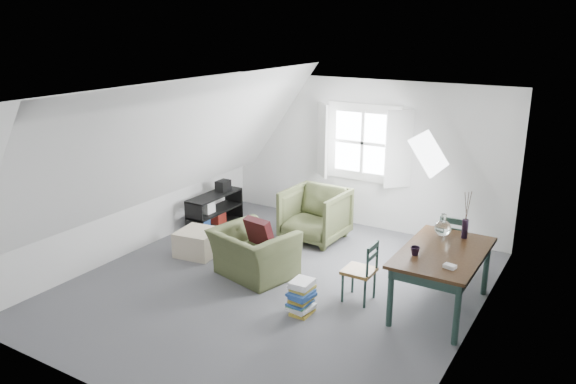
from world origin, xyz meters
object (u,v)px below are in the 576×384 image
Objects in this scene: dining_chair_far at (454,244)px; dining_chair_near at (362,270)px; ottoman at (198,243)px; dining_table at (443,259)px; armchair_near at (254,275)px; magazine_stack at (302,297)px; media_shelf at (214,212)px; armchair_far at (315,239)px.

dining_chair_near is at bearing 78.59° from dining_chair_far.
dining_table is (3.62, 0.21, 0.48)m from ottoman.
dining_chair_far is at bearing 95.09° from dining_table.
dining_table reaches higher than armchair_near.
magazine_stack is (2.22, -0.74, 0.02)m from ottoman.
magazine_stack is at bearing -147.70° from dining_table.
ottoman is 1.19m from media_shelf.
magazine_stack reaches higher than armchair_near.
ottoman is at bearing 161.51° from magazine_stack.
ottoman is 0.71× the size of dining_chair_near.
armchair_far is (0.08, 1.62, 0.00)m from armchair_near.
armchair_far reaches higher than ottoman.
ottoman is at bearing -178.84° from dining_table.
armchair_far is 0.61× the size of dining_table.
dining_table is at bearing -12.80° from media_shelf.
dining_table is 1.94× the size of dining_chair_near.
armchair_far is at bearing 10.84° from media_shelf.
dining_chair_far is 2.39m from magazine_stack.
armchair_far is 1.06× the size of dining_chair_far.
armchair_near is 1.18× the size of dining_chair_far.
media_shelf is at bearing -100.46° from dining_chair_near.
armchair_far is 1.17× the size of dining_chair_near.
dining_chair_far reaches higher than magazine_stack.
ottoman is 1.36× the size of magazine_stack.
armchair_near is 1.82× the size of ottoman.
dining_chair_near is (-0.78, -1.36, -0.04)m from dining_chair_far.
dining_chair_near is at bearing -162.41° from armchair_near.
armchair_near is at bearing 152.54° from magazine_stack.
magazine_stack is at bearing 166.57° from armchair_near.
dining_chair_near is (1.57, 0.10, 0.41)m from armchair_near.
dining_chair_far is 1.10× the size of dining_chair_near.
dining_chair_far is 4.04m from media_shelf.
media_shelf is (-3.25, 1.14, -0.16)m from dining_chair_near.
media_shelf is (-1.76, -0.38, 0.26)m from armchair_far.
media_shelf is at bearing 146.92° from magazine_stack.
armchair_near is at bearing -77.52° from dining_chair_near.
magazine_stack is (1.09, -0.56, 0.21)m from armchair_near.
armchair_near is 0.67× the size of dining_table.
media_shelf reaches higher than magazine_stack.
dining_table is at bearing -156.93° from armchair_near.
dining_chair_far is (3.48, 1.28, 0.27)m from ottoman.
armchair_far is 0.84× the size of media_shelf.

